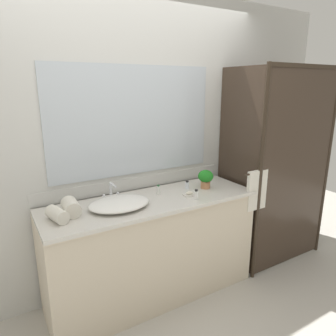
{
  "coord_description": "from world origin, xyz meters",
  "views": [
    {
      "loc": [
        -1.11,
        -2.11,
        1.81
      ],
      "look_at": [
        0.15,
        0.0,
        1.15
      ],
      "focal_mm": 32.89,
      "sensor_mm": 36.0,
      "label": 1
    }
  ],
  "objects": [
    {
      "name": "vanity_cabinet",
      "position": [
        0.0,
        0.01,
        0.45
      ],
      "size": [
        1.8,
        0.58,
        0.9
      ],
      "color": "beige",
      "rests_on": "ground_plane"
    },
    {
      "name": "sink_basin",
      "position": [
        -0.3,
        -0.01,
        0.93
      ],
      "size": [
        0.48,
        0.37,
        0.06
      ],
      "primitive_type": "ellipsoid",
      "color": "white",
      "rests_on": "vanity_cabinet"
    },
    {
      "name": "ground_plane",
      "position": [
        0.0,
        0.0,
        0.0
      ],
      "size": [
        8.0,
        8.0,
        0.0
      ],
      "primitive_type": "plane",
      "color": "#B7B2A8"
    },
    {
      "name": "rolled_towel_near_edge",
      "position": [
        -0.76,
        -0.03,
        0.95
      ],
      "size": [
        0.14,
        0.21,
        0.1
      ],
      "primitive_type": "cylinder",
      "rotation": [
        1.57,
        0.0,
        0.25
      ],
      "color": "silver",
      "rests_on": "vanity_cabinet"
    },
    {
      "name": "potted_plant",
      "position": [
        0.56,
        0.01,
        1.0
      ],
      "size": [
        0.14,
        0.14,
        0.17
      ],
      "color": "#B77A51",
      "rests_on": "vanity_cabinet"
    },
    {
      "name": "rolled_towel_middle",
      "position": [
        -0.65,
        0.03,
        0.96
      ],
      "size": [
        0.13,
        0.2,
        0.12
      ],
      "primitive_type": "cylinder",
      "rotation": [
        1.57,
        0.0,
        -0.05
      ],
      "color": "silver",
      "rests_on": "vanity_cabinet"
    },
    {
      "name": "amenity_bottle_shampoo",
      "position": [
        0.1,
        0.08,
        0.94
      ],
      "size": [
        0.03,
        0.03,
        0.09
      ],
      "color": "white",
      "rests_on": "vanity_cabinet"
    },
    {
      "name": "amenity_bottle_conditioner",
      "position": [
        0.31,
        -0.19,
        0.94
      ],
      "size": [
        0.03,
        0.03,
        0.09
      ],
      "color": "white",
      "rests_on": "vanity_cabinet"
    },
    {
      "name": "wall_back_with_mirror",
      "position": [
        0.0,
        0.34,
        1.31
      ],
      "size": [
        4.4,
        0.06,
        2.6
      ],
      "color": "silver",
      "rests_on": "ground_plane"
    },
    {
      "name": "faucet",
      "position": [
        -0.3,
        0.16,
        0.95
      ],
      "size": [
        0.17,
        0.14,
        0.16
      ],
      "color": "silver",
      "rests_on": "vanity_cabinet"
    },
    {
      "name": "shower_enclosure",
      "position": [
        1.27,
        -0.19,
        1.02
      ],
      "size": [
        1.2,
        0.59,
        2.0
      ],
      "color": "#2D2319",
      "rests_on": "ground_plane"
    },
    {
      "name": "amenity_bottle_lotion",
      "position": [
        0.4,
        0.08,
        0.94
      ],
      "size": [
        0.03,
        0.03,
        0.08
      ],
      "color": "silver",
      "rests_on": "vanity_cabinet"
    },
    {
      "name": "soap_dish",
      "position": [
        0.32,
        -0.08,
        0.91
      ],
      "size": [
        0.1,
        0.07,
        0.04
      ],
      "color": "silver",
      "rests_on": "vanity_cabinet"
    }
  ]
}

